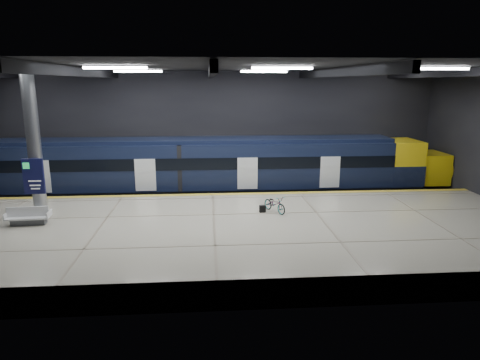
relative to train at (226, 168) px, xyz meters
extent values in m
plane|color=black|center=(-0.90, -5.50, -2.06)|extent=(30.00, 30.00, 0.00)
cube|color=black|center=(-0.90, 2.50, 1.94)|extent=(30.00, 0.10, 8.00)
cube|color=black|center=(-0.90, -13.50, 1.94)|extent=(30.00, 0.10, 8.00)
cube|color=black|center=(-0.90, -5.50, 5.94)|extent=(30.00, 16.00, 0.10)
cube|color=black|center=(-6.90, -5.50, 5.69)|extent=(0.25, 16.00, 0.40)
cube|color=black|center=(-0.90, -5.50, 5.69)|extent=(0.25, 16.00, 0.40)
cube|color=black|center=(5.10, -5.50, 5.69)|extent=(0.25, 16.00, 0.40)
cube|color=black|center=(11.10, -5.50, 5.69)|extent=(0.25, 16.00, 0.40)
cube|color=white|center=(-4.90, -7.50, 5.82)|extent=(2.60, 0.18, 0.10)
cube|color=white|center=(2.10, -7.50, 5.82)|extent=(2.60, 0.18, 0.10)
cube|color=white|center=(9.10, -7.50, 5.82)|extent=(2.60, 0.18, 0.10)
cube|color=white|center=(-11.90, -1.50, 5.82)|extent=(2.60, 0.18, 0.10)
cube|color=white|center=(-4.90, -1.50, 5.82)|extent=(2.60, 0.18, 0.10)
cube|color=white|center=(2.10, -1.50, 5.82)|extent=(2.60, 0.18, 0.10)
cube|color=white|center=(9.10, -1.50, 5.82)|extent=(2.60, 0.18, 0.10)
cube|color=#BEB7A1|center=(-0.90, -8.00, -1.51)|extent=(30.00, 11.00, 1.10)
cube|color=gold|center=(-0.90, -2.75, -0.95)|extent=(30.00, 0.40, 0.01)
cube|color=gray|center=(-0.90, -0.72, -1.98)|extent=(30.00, 0.08, 0.16)
cube|color=gray|center=(-0.90, 0.72, -1.98)|extent=(30.00, 0.08, 0.16)
cube|color=black|center=(-1.80, 0.00, -1.51)|extent=(24.00, 2.58, 0.80)
cube|color=black|center=(-1.80, 0.00, 0.27)|extent=(24.00, 2.80, 2.75)
cube|color=black|center=(-1.80, 0.00, 1.76)|extent=(24.00, 2.30, 0.24)
cube|color=black|center=(-1.80, -1.41, 0.54)|extent=(24.00, 0.04, 0.70)
cube|color=white|center=(1.20, -1.41, -0.06)|extent=(1.20, 0.05, 1.90)
cube|color=yellow|center=(11.20, 0.00, 0.27)|extent=(2.00, 2.80, 2.75)
ellipsoid|color=yellow|center=(13.80, 0.00, -0.21)|extent=(3.60, 2.52, 1.90)
cube|color=black|center=(11.50, 0.00, 0.44)|extent=(1.60, 2.38, 0.80)
cube|color=#595B60|center=(-9.14, -7.35, -0.82)|extent=(1.46, 0.54, 0.27)
cube|color=white|center=(-9.14, -7.35, -0.62)|extent=(1.84, 0.88, 0.07)
cube|color=white|center=(-9.14, -7.35, -0.37)|extent=(1.80, 0.19, 0.45)
cube|color=white|center=(-10.04, -7.41, -0.51)|extent=(0.10, 0.77, 0.27)
cube|color=white|center=(-8.24, -7.30, -0.51)|extent=(0.10, 0.77, 0.27)
imported|color=#99999E|center=(2.09, -6.32, -0.55)|extent=(1.26, 1.63, 0.83)
cube|color=black|center=(1.49, -6.32, -0.78)|extent=(0.32, 0.22, 0.35)
cylinder|color=#9EA0A5|center=(-8.90, -6.50, 2.49)|extent=(0.60, 0.60, 6.90)
cube|color=#10123D|center=(-8.90, -6.92, 1.14)|extent=(0.90, 0.12, 1.60)
camera|label=1|loc=(-1.10, -26.15, 5.25)|focal=32.00mm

